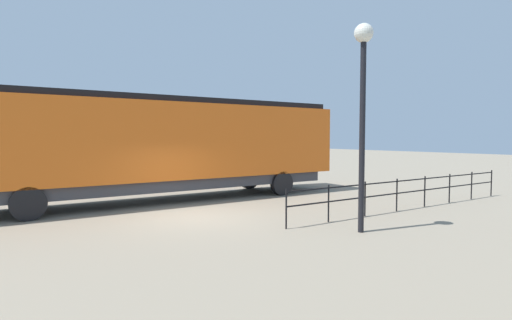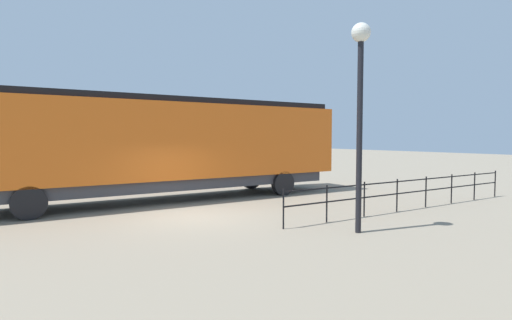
# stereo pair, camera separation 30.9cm
# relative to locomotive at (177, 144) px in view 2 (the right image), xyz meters

# --- Properties ---
(ground_plane) EXTENTS (120.00, 120.00, 0.00)m
(ground_plane) POSITION_rel_locomotive_xyz_m (3.82, -0.94, -2.39)
(ground_plane) COLOR gray
(locomotive) EXTENTS (3.09, 15.92, 4.28)m
(locomotive) POSITION_rel_locomotive_xyz_m (0.00, 0.00, 0.00)
(locomotive) COLOR orange
(locomotive) RESTS_ON ground_plane
(lamp_post) EXTENTS (0.53, 0.53, 5.79)m
(lamp_post) POSITION_rel_locomotive_xyz_m (8.37, 2.06, 1.75)
(lamp_post) COLOR black
(lamp_post) RESTS_ON ground_plane
(platform_fence) EXTENTS (0.05, 11.83, 1.18)m
(platform_fence) POSITION_rel_locomotive_xyz_m (6.89, 6.45, -1.63)
(platform_fence) COLOR black
(platform_fence) RESTS_ON ground_plane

